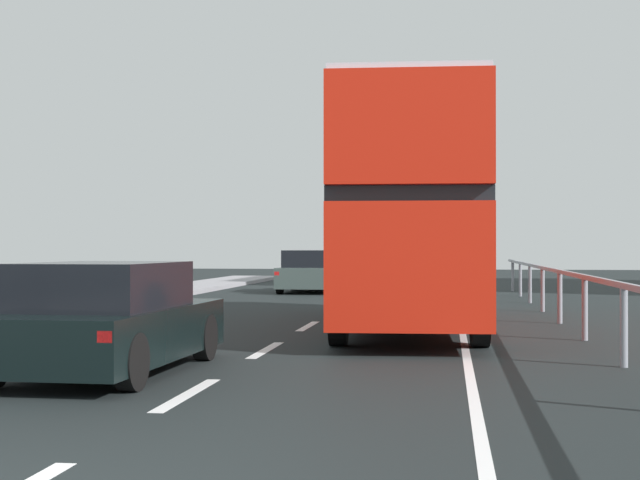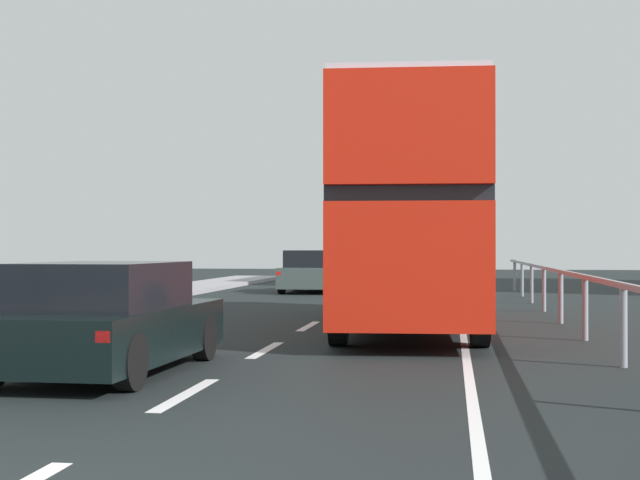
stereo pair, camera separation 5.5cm
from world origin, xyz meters
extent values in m
cube|color=silver|center=(0.00, 4.31, 0.00)|extent=(0.16, 2.24, 0.01)
cube|color=silver|center=(0.00, 8.60, 0.00)|extent=(0.16, 2.24, 0.01)
cube|color=silver|center=(0.00, 12.90, 0.00)|extent=(0.16, 2.24, 0.01)
cube|color=silver|center=(0.00, 17.20, 0.00)|extent=(0.16, 2.24, 0.01)
cube|color=silver|center=(0.00, 21.50, 0.00)|extent=(0.16, 2.24, 0.01)
cube|color=silver|center=(0.00, 25.79, 0.00)|extent=(0.16, 2.24, 0.01)
cube|color=silver|center=(0.00, 30.09, 0.00)|extent=(0.16, 2.24, 0.01)
cube|color=silver|center=(3.01, 9.00, 0.00)|extent=(0.12, 46.00, 0.01)
cube|color=gray|center=(5.02, 9.00, 1.07)|extent=(0.08, 42.00, 0.08)
cylinder|color=gray|center=(5.02, 7.25, 0.53)|extent=(0.10, 0.10, 1.07)
cylinder|color=gray|center=(5.02, 10.75, 0.53)|extent=(0.10, 0.10, 1.07)
cylinder|color=gray|center=(5.02, 14.25, 0.53)|extent=(0.10, 0.10, 1.07)
cylinder|color=gray|center=(5.02, 17.75, 0.53)|extent=(0.10, 0.10, 1.07)
cylinder|color=gray|center=(5.02, 21.25, 0.53)|extent=(0.10, 0.10, 1.07)
cylinder|color=gray|center=(5.02, 24.75, 0.53)|extent=(0.10, 0.10, 1.07)
cylinder|color=gray|center=(5.02, 28.25, 0.53)|extent=(0.10, 0.10, 1.07)
cube|color=red|center=(1.97, 12.96, 1.29)|extent=(2.88, 10.35, 1.87)
cube|color=black|center=(1.97, 12.96, 2.34)|extent=(2.89, 9.94, 0.24)
cube|color=red|center=(1.97, 12.96, 3.29)|extent=(2.88, 10.35, 1.65)
cube|color=silver|center=(1.97, 12.96, 4.16)|extent=(2.83, 10.14, 0.10)
cube|color=black|center=(1.74, 18.06, 1.38)|extent=(2.18, 0.14, 1.31)
cube|color=yellow|center=(1.74, 18.06, 3.70)|extent=(1.45, 0.11, 0.28)
cylinder|color=black|center=(0.69, 16.63, 0.50)|extent=(0.33, 1.01, 1.00)
cylinder|color=black|center=(2.91, 16.73, 0.50)|extent=(0.33, 1.01, 1.00)
cylinder|color=black|center=(1.02, 9.39, 0.50)|extent=(0.33, 1.01, 1.00)
cylinder|color=black|center=(3.24, 9.49, 0.50)|extent=(0.33, 1.01, 1.00)
cube|color=black|center=(-1.45, 5.85, 0.50)|extent=(1.91, 4.24, 0.64)
cube|color=black|center=(-1.45, 5.64, 1.10)|extent=(1.64, 2.35, 0.56)
cube|color=red|center=(-0.70, 3.76, 0.66)|extent=(0.16, 0.06, 0.12)
cylinder|color=black|center=(-2.23, 7.27, 0.32)|extent=(0.22, 0.65, 0.64)
cylinder|color=black|center=(-0.59, 7.23, 0.32)|extent=(0.22, 0.65, 0.64)
cylinder|color=black|center=(-0.67, 4.43, 0.32)|extent=(0.22, 0.65, 0.64)
cube|color=#42514D|center=(-1.99, 26.77, 0.53)|extent=(1.82, 4.28, 0.69)
cube|color=black|center=(-1.99, 26.55, 1.16)|extent=(1.60, 2.35, 0.58)
cube|color=red|center=(-2.80, 24.66, 0.70)|extent=(0.16, 0.06, 0.12)
cube|color=red|center=(-1.18, 24.66, 0.70)|extent=(0.16, 0.06, 0.12)
cylinder|color=black|center=(-2.82, 28.21, 0.32)|extent=(0.20, 0.64, 0.64)
cylinder|color=black|center=(-1.16, 28.21, 0.32)|extent=(0.20, 0.64, 0.64)
cylinder|color=black|center=(-2.82, 25.33, 0.32)|extent=(0.20, 0.64, 0.64)
cylinder|color=black|center=(-1.16, 25.33, 0.32)|extent=(0.20, 0.64, 0.64)
camera|label=1|loc=(2.74, -5.32, 1.57)|focal=52.32mm
camera|label=2|loc=(2.80, -5.31, 1.57)|focal=52.32mm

